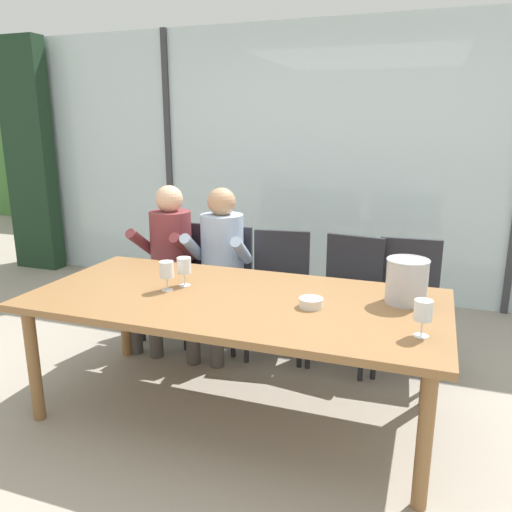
{
  "coord_description": "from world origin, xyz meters",
  "views": [
    {
      "loc": [
        1.01,
        -2.49,
        1.66
      ],
      "look_at": [
        0.0,
        0.35,
        0.88
      ],
      "focal_mm": 35.41,
      "sensor_mm": 36.0,
      "label": 1
    }
  ],
  "objects_px": {
    "dining_table": "(235,307)",
    "chair_center": "(279,282)",
    "chair_left_of_center": "(222,275)",
    "chair_near_window_right": "(408,294)",
    "person_maroon_top": "(166,254)",
    "person_pale_blue_shirt": "(219,259)",
    "chair_right_of_center": "(349,290)",
    "tasting_bowl": "(311,303)",
    "wine_glass_by_left_taster": "(167,271)",
    "chair_near_curtain": "(180,270)",
    "ice_bucket_primary": "(407,280)",
    "wine_glass_near_bucket": "(184,267)",
    "wine_glass_center_pour": "(423,312)"
  },
  "relations": [
    {
      "from": "dining_table",
      "to": "chair_center",
      "type": "height_order",
      "value": "chair_center"
    },
    {
      "from": "chair_left_of_center",
      "to": "chair_near_window_right",
      "type": "relative_size",
      "value": 1.0
    },
    {
      "from": "person_maroon_top",
      "to": "person_pale_blue_shirt",
      "type": "relative_size",
      "value": 1.0
    },
    {
      "from": "chair_right_of_center",
      "to": "tasting_bowl",
      "type": "xyz_separation_m",
      "value": [
        -0.05,
        -0.96,
        0.22
      ]
    },
    {
      "from": "person_maroon_top",
      "to": "wine_glass_by_left_taster",
      "type": "xyz_separation_m",
      "value": [
        0.49,
        -0.85,
        0.14
      ]
    },
    {
      "from": "dining_table",
      "to": "tasting_bowl",
      "type": "bearing_deg",
      "value": -2.84
    },
    {
      "from": "chair_near_curtain",
      "to": "chair_left_of_center",
      "type": "bearing_deg",
      "value": -3.42
    },
    {
      "from": "wine_glass_by_left_taster",
      "to": "chair_left_of_center",
      "type": "bearing_deg",
      "value": 94.78
    },
    {
      "from": "person_maroon_top",
      "to": "wine_glass_by_left_taster",
      "type": "height_order",
      "value": "person_maroon_top"
    },
    {
      "from": "dining_table",
      "to": "person_maroon_top",
      "type": "bearing_deg",
      "value": 137.75
    },
    {
      "from": "ice_bucket_primary",
      "to": "tasting_bowl",
      "type": "bearing_deg",
      "value": -152.4
    },
    {
      "from": "chair_near_curtain",
      "to": "wine_glass_near_bucket",
      "type": "xyz_separation_m",
      "value": [
        0.52,
        -0.9,
        0.32
      ]
    },
    {
      "from": "chair_near_window_right",
      "to": "person_maroon_top",
      "type": "xyz_separation_m",
      "value": [
        -1.79,
        -0.16,
        0.17
      ]
    },
    {
      "from": "tasting_bowl",
      "to": "wine_glass_by_left_taster",
      "type": "height_order",
      "value": "wine_glass_by_left_taster"
    },
    {
      "from": "person_pale_blue_shirt",
      "to": "ice_bucket_primary",
      "type": "relative_size",
      "value": 4.97
    },
    {
      "from": "person_pale_blue_shirt",
      "to": "ice_bucket_primary",
      "type": "xyz_separation_m",
      "value": [
        1.36,
        -0.6,
        0.15
      ]
    },
    {
      "from": "chair_near_curtain",
      "to": "chair_center",
      "type": "relative_size",
      "value": 1.0
    },
    {
      "from": "ice_bucket_primary",
      "to": "wine_glass_near_bucket",
      "type": "relative_size",
      "value": 1.41
    },
    {
      "from": "dining_table",
      "to": "ice_bucket_primary",
      "type": "relative_size",
      "value": 9.46
    },
    {
      "from": "ice_bucket_primary",
      "to": "chair_left_of_center",
      "type": "bearing_deg",
      "value": 152.27
    },
    {
      "from": "chair_right_of_center",
      "to": "person_pale_blue_shirt",
      "type": "relative_size",
      "value": 0.74
    },
    {
      "from": "chair_near_curtain",
      "to": "chair_near_window_right",
      "type": "relative_size",
      "value": 1.0
    },
    {
      "from": "tasting_bowl",
      "to": "person_maroon_top",
      "type": "bearing_deg",
      "value": 147.93
    },
    {
      "from": "chair_right_of_center",
      "to": "tasting_bowl",
      "type": "distance_m",
      "value": 0.99
    },
    {
      "from": "chair_left_of_center",
      "to": "person_maroon_top",
      "type": "bearing_deg",
      "value": -163.17
    },
    {
      "from": "person_maroon_top",
      "to": "wine_glass_near_bucket",
      "type": "distance_m",
      "value": 0.93
    },
    {
      "from": "dining_table",
      "to": "tasting_bowl",
      "type": "height_order",
      "value": "tasting_bowl"
    },
    {
      "from": "dining_table",
      "to": "chair_center",
      "type": "relative_size",
      "value": 2.58
    },
    {
      "from": "chair_near_curtain",
      "to": "chair_right_of_center",
      "type": "relative_size",
      "value": 1.0
    },
    {
      "from": "person_pale_blue_shirt",
      "to": "ice_bucket_primary",
      "type": "distance_m",
      "value": 1.5
    },
    {
      "from": "dining_table",
      "to": "person_pale_blue_shirt",
      "type": "distance_m",
      "value": 0.94
    },
    {
      "from": "chair_near_window_right",
      "to": "person_maroon_top",
      "type": "bearing_deg",
      "value": -178.35
    },
    {
      "from": "dining_table",
      "to": "wine_glass_by_left_taster",
      "type": "distance_m",
      "value": 0.45
    },
    {
      "from": "wine_glass_by_left_taster",
      "to": "wine_glass_center_pour",
      "type": "distance_m",
      "value": 1.43
    },
    {
      "from": "chair_near_curtain",
      "to": "person_maroon_top",
      "type": "relative_size",
      "value": 0.74
    },
    {
      "from": "person_maroon_top",
      "to": "wine_glass_by_left_taster",
      "type": "bearing_deg",
      "value": -57.01
    },
    {
      "from": "chair_near_curtain",
      "to": "ice_bucket_primary",
      "type": "height_order",
      "value": "ice_bucket_primary"
    },
    {
      "from": "chair_left_of_center",
      "to": "chair_center",
      "type": "bearing_deg",
      "value": -4.5
    },
    {
      "from": "tasting_bowl",
      "to": "chair_right_of_center",
      "type": "bearing_deg",
      "value": 86.92
    },
    {
      "from": "wine_glass_near_bucket",
      "to": "wine_glass_by_left_taster",
      "type": "bearing_deg",
      "value": -115.84
    },
    {
      "from": "chair_right_of_center",
      "to": "ice_bucket_primary",
      "type": "bearing_deg",
      "value": -51.87
    },
    {
      "from": "ice_bucket_primary",
      "to": "dining_table",
      "type": "bearing_deg",
      "value": -166.28
    },
    {
      "from": "chair_near_curtain",
      "to": "chair_right_of_center",
      "type": "xyz_separation_m",
      "value": [
        1.37,
        -0.05,
        0.0
      ]
    },
    {
      "from": "person_pale_blue_shirt",
      "to": "chair_right_of_center",
      "type": "bearing_deg",
      "value": 3.26
    },
    {
      "from": "chair_right_of_center",
      "to": "chair_near_window_right",
      "type": "relative_size",
      "value": 1.0
    },
    {
      "from": "person_maroon_top",
      "to": "chair_left_of_center",
      "type": "bearing_deg",
      "value": 21.77
    },
    {
      "from": "wine_glass_by_left_taster",
      "to": "wine_glass_center_pour",
      "type": "bearing_deg",
      "value": -7.9
    },
    {
      "from": "chair_left_of_center",
      "to": "person_maroon_top",
      "type": "distance_m",
      "value": 0.46
    },
    {
      "from": "wine_glass_center_pour",
      "to": "wine_glass_by_left_taster",
      "type": "bearing_deg",
      "value": 172.1
    },
    {
      "from": "chair_right_of_center",
      "to": "tasting_bowl",
      "type": "height_order",
      "value": "chair_right_of_center"
    }
  ]
}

